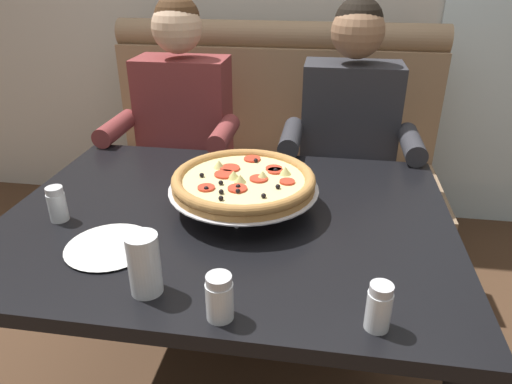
# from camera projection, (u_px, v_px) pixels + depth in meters

# --- Properties ---
(booth_bench) EXTENTS (1.63, 0.78, 1.13)m
(booth_bench) POSITION_uv_depth(u_px,v_px,m) (269.00, 179.00, 2.36)
(booth_bench) COLOR #937556
(booth_bench) RESTS_ON ground_plane
(dining_table) EXTENTS (1.30, 0.98, 0.73)m
(dining_table) POSITION_uv_depth(u_px,v_px,m) (227.00, 238.00, 1.40)
(dining_table) COLOR black
(dining_table) RESTS_ON ground_plane
(diner_left) EXTENTS (0.54, 0.64, 1.27)m
(diner_left) POSITION_uv_depth(u_px,v_px,m) (178.00, 135.00, 2.04)
(diner_left) COLOR #2D3342
(diner_left) RESTS_ON ground_plane
(diner_right) EXTENTS (0.54, 0.64, 1.27)m
(diner_right) POSITION_uv_depth(u_px,v_px,m) (348.00, 144.00, 1.93)
(diner_right) COLOR #2D3342
(diner_right) RESTS_ON ground_plane
(pizza) EXTENTS (0.44, 0.44, 0.12)m
(pizza) POSITION_uv_depth(u_px,v_px,m) (244.00, 182.00, 1.36)
(pizza) COLOR silver
(pizza) RESTS_ON dining_table
(shaker_parmesan) EXTENTS (0.05, 0.05, 0.11)m
(shaker_parmesan) POSITION_uv_depth(u_px,v_px,m) (378.00, 310.00, 0.93)
(shaker_parmesan) COLOR white
(shaker_parmesan) RESTS_ON dining_table
(shaker_pepper_flakes) EXTENTS (0.05, 0.05, 0.10)m
(shaker_pepper_flakes) POSITION_uv_depth(u_px,v_px,m) (58.00, 206.00, 1.32)
(shaker_pepper_flakes) COLOR white
(shaker_pepper_flakes) RESTS_ON dining_table
(shaker_oregano) EXTENTS (0.06, 0.06, 0.10)m
(shaker_oregano) POSITION_uv_depth(u_px,v_px,m) (220.00, 300.00, 0.96)
(shaker_oregano) COLOR white
(shaker_oregano) RESTS_ON dining_table
(plate_near_left) EXTENTS (0.23, 0.23, 0.02)m
(plate_near_left) POSITION_uv_depth(u_px,v_px,m) (110.00, 244.00, 1.20)
(plate_near_left) COLOR white
(plate_near_left) RESTS_ON dining_table
(drinking_glass) EXTENTS (0.07, 0.07, 0.15)m
(drinking_glass) POSITION_uv_depth(u_px,v_px,m) (145.00, 268.00, 1.02)
(drinking_glass) COLOR silver
(drinking_glass) RESTS_ON dining_table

